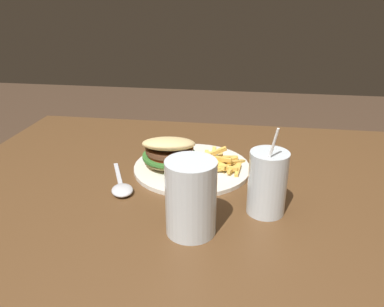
% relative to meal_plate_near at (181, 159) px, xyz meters
% --- Properties ---
extents(dining_table, '(1.20, 1.07, 0.75)m').
position_rel_meal_plate_near_xyz_m(dining_table, '(-0.05, 0.18, -0.17)').
color(dining_table, brown).
rests_on(dining_table, ground_plane).
extents(meal_plate_near, '(0.29, 0.29, 0.10)m').
position_rel_meal_plate_near_xyz_m(meal_plate_near, '(0.00, 0.00, 0.00)').
color(meal_plate_near, silver).
rests_on(meal_plate_near, dining_table).
extents(beer_glass, '(0.09, 0.09, 0.14)m').
position_rel_meal_plate_near_xyz_m(beer_glass, '(-0.06, 0.25, 0.04)').
color(beer_glass, silver).
rests_on(beer_glass, dining_table).
extents(juice_glass, '(0.08, 0.08, 0.19)m').
position_rel_meal_plate_near_xyz_m(juice_glass, '(-0.20, 0.16, 0.03)').
color(juice_glass, silver).
rests_on(juice_glass, dining_table).
extents(spoon, '(0.10, 0.18, 0.02)m').
position_rel_meal_plate_near_xyz_m(spoon, '(0.11, 0.13, -0.02)').
color(spoon, silver).
rests_on(spoon, dining_table).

